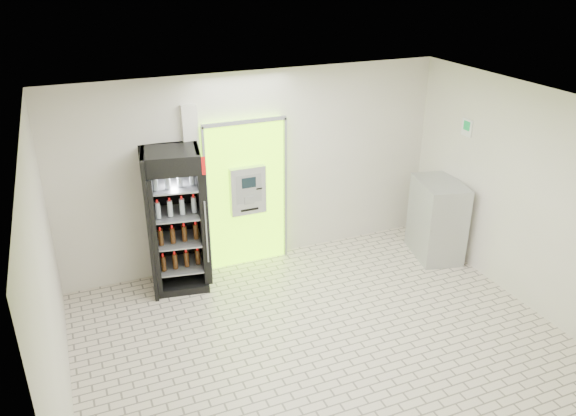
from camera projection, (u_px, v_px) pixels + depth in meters
ground at (325, 345)px, 7.07m from camera, size 6.00×6.00×0.00m
room_shell at (329, 212)px, 6.31m from camera, size 6.00×6.00×6.00m
atm_assembly at (246, 193)px, 8.55m from camera, size 1.30×0.24×2.33m
pillar at (195, 192)px, 8.26m from camera, size 0.22×0.11×2.60m
beverage_cooler at (176, 222)px, 8.00m from camera, size 0.89×0.84×2.09m
steel_cabinet at (437, 219)px, 8.96m from camera, size 0.85×1.07×1.27m
exit_sign at (467, 128)px, 8.42m from camera, size 0.02×0.22×0.26m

